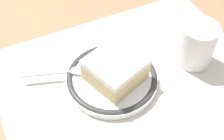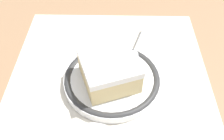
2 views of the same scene
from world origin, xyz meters
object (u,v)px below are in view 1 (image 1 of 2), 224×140
spoon (69,71)px  napkin (153,25)px  plate (112,78)px  cake_slice (116,69)px  cup (196,47)px

spoon → napkin: bearing=-163.9°
plate → cake_slice: size_ratio=1.46×
plate → cake_slice: bearing=135.8°
spoon → cup: 0.26m
spoon → plate: bearing=147.6°
plate → cup: (-0.18, 0.02, 0.03)m
cake_slice → napkin: bearing=-142.9°
plate → napkin: 0.20m
cake_slice → spoon: (0.08, -0.05, -0.02)m
plate → napkin: bearing=-145.0°
plate → spoon: size_ratio=1.38×
cake_slice → spoon: 0.09m
cup → napkin: bearing=-81.4°
plate → cup: 0.18m
spoon → cup: size_ratio=1.44×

